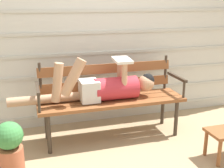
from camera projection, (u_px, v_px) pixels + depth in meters
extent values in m
plane|color=tan|center=(116.00, 142.00, 3.21)|extent=(12.00, 12.00, 0.00)
cube|color=beige|center=(99.00, 32.00, 3.52)|extent=(4.66, 0.06, 2.31)
cube|color=#B7B7AD|center=(101.00, 111.00, 3.78)|extent=(4.66, 0.02, 0.04)
cube|color=#B7B7AD|center=(101.00, 92.00, 3.70)|extent=(4.66, 0.02, 0.04)
cube|color=#B7B7AD|center=(100.00, 73.00, 3.63)|extent=(4.66, 0.02, 0.04)
cube|color=#B7B7AD|center=(100.00, 53.00, 3.56)|extent=(4.66, 0.02, 0.04)
cube|color=#B7B7AD|center=(100.00, 32.00, 3.49)|extent=(4.66, 0.02, 0.04)
cube|color=#B7B7AD|center=(100.00, 10.00, 3.42)|extent=(4.66, 0.02, 0.04)
cube|color=brown|center=(116.00, 105.00, 3.07)|extent=(1.65, 0.14, 0.04)
cube|color=brown|center=(112.00, 101.00, 3.21)|extent=(1.65, 0.14, 0.04)
cube|color=brown|center=(108.00, 97.00, 3.35)|extent=(1.65, 0.14, 0.04)
cube|color=brown|center=(107.00, 84.00, 3.38)|extent=(1.58, 0.05, 0.11)
cube|color=brown|center=(107.00, 69.00, 3.32)|extent=(1.58, 0.05, 0.11)
cylinder|color=#382D23|center=(40.00, 81.00, 3.14)|extent=(0.03, 0.03, 0.42)
cylinder|color=#382D23|center=(165.00, 72.00, 3.56)|extent=(0.03, 0.03, 0.42)
cylinder|color=#382D23|center=(49.00, 134.00, 2.92)|extent=(0.04, 0.04, 0.42)
cylinder|color=#382D23|center=(176.00, 118.00, 3.31)|extent=(0.04, 0.04, 0.42)
cylinder|color=#382D23|center=(46.00, 121.00, 3.24)|extent=(0.04, 0.04, 0.42)
cylinder|color=#382D23|center=(163.00, 108.00, 3.63)|extent=(0.04, 0.04, 0.42)
cube|color=#382D23|center=(37.00, 88.00, 2.93)|extent=(0.04, 0.42, 0.03)
cylinder|color=#382D23|center=(39.00, 103.00, 2.80)|extent=(0.03, 0.03, 0.20)
cube|color=#382D23|center=(177.00, 77.00, 3.37)|extent=(0.04, 0.42, 0.03)
cylinder|color=#382D23|center=(184.00, 89.00, 3.24)|extent=(0.03, 0.03, 0.20)
cylinder|color=#B72D38|center=(116.00, 88.00, 3.18)|extent=(0.48, 0.25, 0.25)
cube|color=silver|center=(89.00, 91.00, 3.10)|extent=(0.20, 0.24, 0.23)
sphere|color=tan|center=(146.00, 83.00, 3.27)|extent=(0.19, 0.19, 0.19)
sphere|color=black|center=(148.00, 80.00, 3.27)|extent=(0.16, 0.16, 0.16)
cylinder|color=tan|center=(73.00, 77.00, 2.94)|extent=(0.30, 0.11, 0.41)
cylinder|color=tan|center=(57.00, 82.00, 2.91)|extent=(0.15, 0.09, 0.41)
cylinder|color=tan|center=(45.00, 99.00, 3.05)|extent=(0.78, 0.10, 0.10)
cylinder|color=tan|center=(124.00, 77.00, 3.09)|extent=(0.06, 0.06, 0.30)
cylinder|color=tan|center=(120.00, 73.00, 3.23)|extent=(0.06, 0.06, 0.30)
cube|color=silver|center=(122.00, 60.00, 3.11)|extent=(0.18, 0.25, 0.05)
cylinder|color=brown|center=(219.00, 153.00, 2.70)|extent=(0.04, 0.04, 0.28)
cylinder|color=brown|center=(206.00, 143.00, 2.90)|extent=(0.04, 0.04, 0.28)
cylinder|color=#AD5B3D|center=(12.00, 160.00, 2.62)|extent=(0.23, 0.23, 0.24)
sphere|color=#3D8442|center=(9.00, 136.00, 2.56)|extent=(0.25, 0.25, 0.25)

